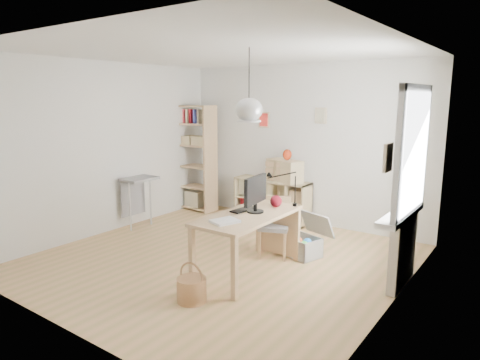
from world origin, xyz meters
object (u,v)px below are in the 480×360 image
Objects in this scene: desk at (249,221)px; cube_shelf at (272,202)px; monitor at (255,192)px; chair at (275,223)px; storage_chest at (303,242)px; tall_bookshelf at (195,154)px; drawer_chest at (285,171)px.

desk is 1.07× the size of cube_shelf.
cube_shelf is 2.68× the size of monitor.
cube_shelf is at bearing 100.53° from chair.
storage_chest is at bearing 65.75° from monitor.
desk is at bearing -37.01° from tall_bookshelf.
drawer_chest is (-0.70, 1.47, 0.45)m from chair.
desk is at bearing -65.39° from cube_shelf.
tall_bookshelf is 2.89m from chair.
drawer_chest is (1.83, 0.24, -0.18)m from tall_bookshelf.
drawer_chest reaches higher than chair.
desk is 3.27m from tall_bookshelf.
drawer_chest reaches higher than storage_chest.
storage_chest is (0.32, 0.23, -0.28)m from chair.
desk is 0.37m from monitor.
tall_bookshelf is at bearing 142.99° from desk.
cube_shelf is 0.70× the size of tall_bookshelf.
monitor reaches higher than desk.
drawer_chest is at bearing -8.71° from cube_shelf.
monitor is at bearing -49.75° from drawer_chest.
chair reaches higher than storage_chest.
chair is 1.55× the size of monitor.
drawer_chest is at bearing 7.46° from tall_bookshelf.
monitor is (-0.25, -0.83, 0.82)m from storage_chest.
monitor reaches higher than cube_shelf.
desk is 1.09m from storage_chest.
chair is at bearing -25.97° from tall_bookshelf.
tall_bookshelf is at bearing 131.98° from chair.
tall_bookshelf is at bearing -152.76° from drawer_chest.
storage_chest is 1.39× the size of monitor.
monitor reaches higher than storage_chest.
drawer_chest is (-1.02, 1.24, 0.72)m from storage_chest.
monitor is (1.04, -2.11, 0.71)m from cube_shelf.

